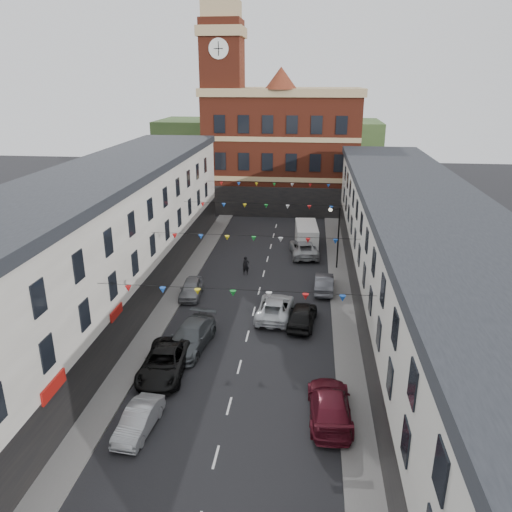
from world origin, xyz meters
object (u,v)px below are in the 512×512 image
at_px(car_right_c, 330,405).
at_px(moving_car, 275,307).
at_px(pedestrian, 246,266).
at_px(car_right_f, 304,248).
at_px(car_right_e, 324,283).
at_px(car_right_d, 302,315).
at_px(white_van, 306,236).
at_px(car_left_d, 191,337).
at_px(street_lamp, 336,230).
at_px(car_left_b, 139,420).
at_px(car_left_c, 164,362).
at_px(car_left_e, 191,288).

relative_size(car_right_c, moving_car, 1.00).
distance_m(car_right_c, pedestrian, 21.25).
bearing_deg(car_right_f, car_right_c, 86.92).
height_order(car_right_e, car_right_f, car_right_f).
xyz_separation_m(car_right_d, white_van, (-0.00, 18.07, 0.47)).
relative_size(car_left_d, white_van, 1.00).
height_order(street_lamp, pedestrian, street_lamp).
height_order(car_right_c, car_right_d, car_right_c).
distance_m(car_left_b, moving_car, 15.10).
distance_m(car_left_b, car_left_c, 5.31).
relative_size(street_lamp, car_right_d, 1.30).
distance_m(car_right_e, car_right_f, 9.15).
distance_m(car_left_b, car_right_f, 29.15).
xyz_separation_m(car_right_d, car_right_e, (1.70, 6.46, -0.05)).
bearing_deg(car_right_d, car_left_c, 48.62).
bearing_deg(car_left_d, white_van, 78.78).
xyz_separation_m(moving_car, pedestrian, (-3.33, 8.31, 0.11)).
bearing_deg(car_left_b, white_van, 80.52).
height_order(car_left_d, white_van, white_van).
relative_size(street_lamp, car_right_e, 1.35).
bearing_deg(car_left_e, moving_car, -26.21).
relative_size(car_left_e, moving_car, 0.76).
bearing_deg(car_left_d, car_right_d, 36.09).
height_order(car_left_c, car_right_c, car_right_c).
distance_m(car_right_d, car_right_f, 15.41).
distance_m(car_right_d, pedestrian, 10.95).
xyz_separation_m(street_lamp, car_right_d, (-2.75, -11.89, -3.12)).
bearing_deg(street_lamp, car_left_b, -113.81).
height_order(car_left_b, car_right_e, car_right_e).
distance_m(street_lamp, car_right_e, 6.37).
bearing_deg(street_lamp, car_left_e, -147.41).
bearing_deg(car_right_e, moving_car, 55.87).
bearing_deg(street_lamp, car_right_c, -92.69).
bearing_deg(car_right_f, street_lamp, 122.63).
height_order(street_lamp, car_right_e, street_lamp).
xyz_separation_m(car_right_e, pedestrian, (-7.12, 3.05, 0.14)).
xyz_separation_m(car_right_f, pedestrian, (-5.22, -5.90, 0.08)).
xyz_separation_m(car_left_d, white_van, (7.40, 22.14, 0.43)).
bearing_deg(car_right_c, street_lamp, -95.00).
distance_m(car_right_c, car_right_f, 25.99).
distance_m(street_lamp, moving_car, 12.14).
bearing_deg(car_left_b, moving_car, 71.91).
bearing_deg(white_van, car_right_e, -86.01).
bearing_deg(white_van, car_left_c, -112.35).
bearing_deg(car_right_f, pedestrian, 41.20).
height_order(car_right_e, moving_car, moving_car).
distance_m(car_right_d, car_right_e, 6.68).
bearing_deg(street_lamp, white_van, 113.99).
bearing_deg(car_left_e, pedestrian, 50.20).
bearing_deg(moving_car, car_left_d, 48.22).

